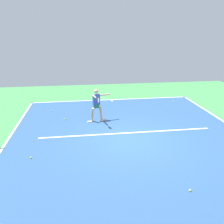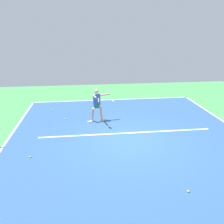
% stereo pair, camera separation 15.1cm
% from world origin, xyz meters
% --- Properties ---
extents(ground_plane, '(21.42, 21.42, 0.00)m').
position_xyz_m(ground_plane, '(0.00, 0.00, 0.00)').
color(ground_plane, '#428E4C').
extents(court_surface, '(10.49, 12.20, 0.00)m').
position_xyz_m(court_surface, '(0.00, 0.00, 0.00)').
color(court_surface, '#2D5484').
rests_on(court_surface, ground_plane).
extents(court_line_baseline_near, '(10.49, 0.10, 0.01)m').
position_xyz_m(court_line_baseline_near, '(0.00, -6.05, 0.00)').
color(court_line_baseline_near, white).
rests_on(court_line_baseline_near, ground_plane).
extents(court_line_sideline_right, '(0.10, 12.20, 0.01)m').
position_xyz_m(court_line_sideline_right, '(5.19, 0.00, 0.00)').
color(court_line_sideline_right, white).
rests_on(court_line_sideline_right, ground_plane).
extents(court_line_service, '(7.87, 0.10, 0.01)m').
position_xyz_m(court_line_service, '(0.00, -0.74, 0.00)').
color(court_line_service, white).
rests_on(court_line_service, ground_plane).
extents(court_line_centre_mark, '(0.10, 0.30, 0.01)m').
position_xyz_m(court_line_centre_mark, '(0.00, -5.85, 0.00)').
color(court_line_centre_mark, white).
rests_on(court_line_centre_mark, ground_plane).
extents(tennis_player, '(1.18, 1.30, 1.73)m').
position_xyz_m(tennis_player, '(1.25, -2.27, 0.98)').
color(tennis_player, tan).
rests_on(tennis_player, ground_plane).
extents(tennis_ball_by_sideline, '(0.07, 0.07, 0.07)m').
position_xyz_m(tennis_ball_by_sideline, '(-1.04, 3.43, 0.03)').
color(tennis_ball_by_sideline, yellow).
rests_on(tennis_ball_by_sideline, ground_plane).
extents(tennis_ball_near_player, '(0.07, 0.07, 0.07)m').
position_xyz_m(tennis_ball_near_player, '(-3.96, -5.07, 0.03)').
color(tennis_ball_near_player, '#CCE033').
rests_on(tennis_ball_near_player, ground_plane).
extents(tennis_ball_far_corner, '(0.07, 0.07, 0.07)m').
position_xyz_m(tennis_ball_far_corner, '(3.91, 0.93, 0.03)').
color(tennis_ball_far_corner, yellow).
rests_on(tennis_ball_far_corner, ground_plane).
extents(tennis_ball_by_baseline, '(0.07, 0.07, 0.07)m').
position_xyz_m(tennis_ball_by_baseline, '(2.92, -2.79, 0.03)').
color(tennis_ball_by_baseline, '#C6E53D').
rests_on(tennis_ball_by_baseline, ground_plane).
extents(tennis_ball_centre_court, '(0.07, 0.07, 0.07)m').
position_xyz_m(tennis_ball_centre_court, '(3.76, -4.23, 0.03)').
color(tennis_ball_centre_court, '#CCE033').
rests_on(tennis_ball_centre_court, ground_plane).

